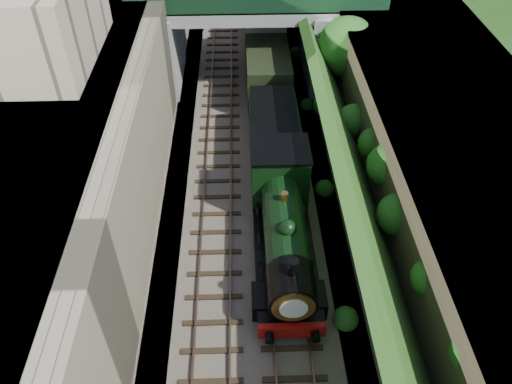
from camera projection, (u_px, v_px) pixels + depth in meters
trackbed at (250, 108)px, 33.41m from camera, size 10.00×90.00×0.20m
retaining_wall at (162, 63)px, 31.00m from camera, size 1.00×90.00×7.00m
street_plateau_left at (105, 64)px, 30.91m from camera, size 6.00×90.00×7.00m
street_plateau_right at (400, 65)px, 31.63m from camera, size 8.00×90.00×6.25m
embankment_slope at (335, 85)px, 30.14m from camera, size 4.41×90.00×6.39m
track_left at (220, 107)px, 33.26m from camera, size 2.50×90.00×0.20m
track_right at (268, 106)px, 33.34m from camera, size 2.50×90.00×0.20m
road_bridge at (262, 26)px, 33.75m from camera, size 16.00×6.40×7.25m
building_near at (45, 17)px, 22.76m from camera, size 4.00×8.00×4.00m
tree at (348, 48)px, 30.01m from camera, size 3.60×3.80×6.60m
locomotive at (283, 225)px, 22.81m from camera, size 3.10×10.22×3.83m
tender at (274, 136)px, 28.46m from camera, size 2.70×6.00×3.05m
coach_front at (264, 33)px, 37.54m from camera, size 2.90×18.00×3.70m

